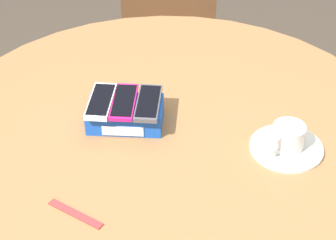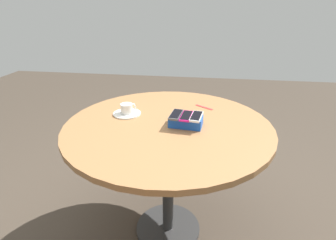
# 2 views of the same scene
# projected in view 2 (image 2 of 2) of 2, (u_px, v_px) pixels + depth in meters

# --- Properties ---
(ground_plane) EXTENTS (8.00, 8.00, 0.00)m
(ground_plane) POSITION_uv_depth(u_px,v_px,m) (168.00, 228.00, 1.78)
(ground_plane) COLOR #42382D
(round_table) EXTENTS (1.15, 1.15, 0.79)m
(round_table) POSITION_uv_depth(u_px,v_px,m) (168.00, 140.00, 1.50)
(round_table) COLOR #2D2D2D
(round_table) RESTS_ON ground_plane
(phone_box) EXTENTS (0.19, 0.12, 0.06)m
(phone_box) POSITION_uv_depth(u_px,v_px,m) (186.00, 121.00, 1.42)
(phone_box) COLOR blue
(phone_box) RESTS_ON round_table
(phone_white) EXTENTS (0.07, 0.14, 0.01)m
(phone_white) POSITION_uv_depth(u_px,v_px,m) (196.00, 116.00, 1.39)
(phone_white) COLOR silver
(phone_white) RESTS_ON phone_box
(phone_magenta) EXTENTS (0.07, 0.15, 0.01)m
(phone_magenta) POSITION_uv_depth(u_px,v_px,m) (186.00, 116.00, 1.40)
(phone_magenta) COLOR #D11975
(phone_magenta) RESTS_ON phone_box
(phone_gray) EXTENTS (0.07, 0.15, 0.01)m
(phone_gray) POSITION_uv_depth(u_px,v_px,m) (176.00, 114.00, 1.42)
(phone_gray) COLOR #515156
(phone_gray) RESTS_ON phone_box
(saucer) EXTENTS (0.17, 0.17, 0.01)m
(saucer) POSITION_uv_depth(u_px,v_px,m) (127.00, 114.00, 1.58)
(saucer) COLOR silver
(saucer) RESTS_ON round_table
(coffee_cup) EXTENTS (0.09, 0.08, 0.06)m
(coffee_cup) POSITION_uv_depth(u_px,v_px,m) (127.00, 108.00, 1.56)
(coffee_cup) COLOR silver
(coffee_cup) RESTS_ON saucer
(lanyard_strap) EXTENTS (0.11, 0.09, 0.00)m
(lanyard_strap) POSITION_uv_depth(u_px,v_px,m) (204.00, 107.00, 1.68)
(lanyard_strap) COLOR red
(lanyard_strap) RESTS_ON round_table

